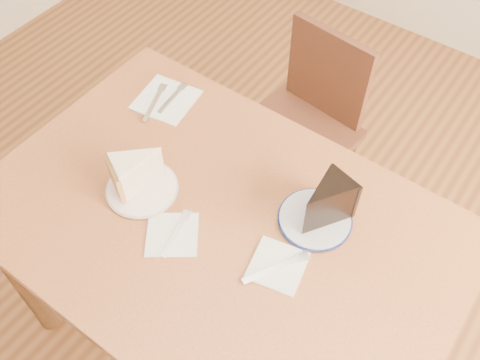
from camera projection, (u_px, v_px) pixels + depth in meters
name	position (u px, v px, depth m)	size (l,w,h in m)	color
ground	(225.00, 333.00, 1.93)	(4.00, 4.00, 0.00)	#492813
table	(219.00, 241.00, 1.41)	(1.20, 0.80, 0.75)	#5E3019
chair_far	(302.00, 125.00, 1.96)	(0.43, 0.43, 0.78)	black
plate_cream	(142.00, 189.00, 1.39)	(0.18, 0.18, 0.01)	white
plate_navy	(315.00, 219.00, 1.33)	(0.18, 0.18, 0.01)	silver
carrot_cake	(141.00, 170.00, 1.36)	(0.09, 0.13, 0.09)	beige
chocolate_cake	(323.00, 207.00, 1.28)	(0.09, 0.13, 0.12)	black
napkin_cream	(172.00, 235.00, 1.31)	(0.13, 0.13, 0.00)	white
napkin_navy	(278.00, 265.00, 1.26)	(0.12, 0.12, 0.00)	white
napkin_spare	(166.00, 100.00, 1.59)	(0.16, 0.16, 0.00)	white
fork_cream	(176.00, 234.00, 1.31)	(0.01, 0.14, 0.00)	silver
knife_navy	(275.00, 268.00, 1.25)	(0.02, 0.17, 0.00)	silver
fork_spare	(172.00, 98.00, 1.59)	(0.01, 0.14, 0.00)	silver
knife_spare	(154.00, 103.00, 1.58)	(0.01, 0.16, 0.00)	silver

